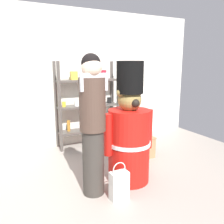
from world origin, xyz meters
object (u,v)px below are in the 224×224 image
(display_crate, at_px, (140,146))
(merchandise_shelf, at_px, (88,103))
(person_shopper, at_px, (93,122))
(teddy_bear_guard, at_px, (129,134))
(shopping_bag, at_px, (119,185))

(display_crate, bearing_deg, merchandise_shelf, 118.75)
(person_shopper, bearing_deg, teddy_bear_guard, 9.26)
(merchandise_shelf, height_order, person_shopper, person_shopper)
(merchandise_shelf, xyz_separation_m, shopping_bag, (-0.40, -2.00, -0.66))
(person_shopper, distance_m, display_crate, 1.56)
(shopping_bag, bearing_deg, person_shopper, 128.36)
(merchandise_shelf, bearing_deg, shopping_bag, -101.41)
(person_shopper, relative_size, shopping_bag, 3.62)
(teddy_bear_guard, xyz_separation_m, display_crate, (0.61, 0.63, -0.48))
(person_shopper, bearing_deg, display_crate, 31.81)
(person_shopper, xyz_separation_m, display_crate, (1.17, 0.72, -0.74))
(person_shopper, bearing_deg, merchandise_shelf, 70.35)
(merchandise_shelf, xyz_separation_m, person_shopper, (-0.62, -1.73, 0.07))
(merchandise_shelf, distance_m, shopping_bag, 2.14)
(teddy_bear_guard, relative_size, person_shopper, 0.95)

